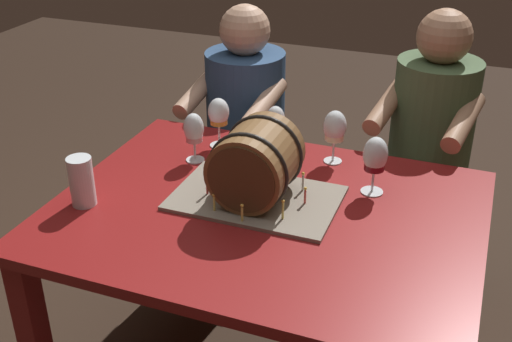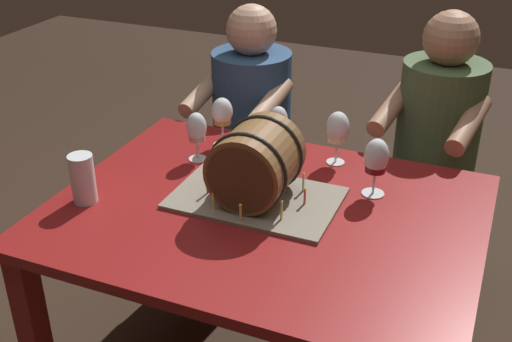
{
  "view_description": "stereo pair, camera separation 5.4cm",
  "coord_description": "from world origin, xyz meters",
  "px_view_note": "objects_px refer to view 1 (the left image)",
  "views": [
    {
      "loc": [
        0.56,
        -1.55,
        1.74
      ],
      "look_at": [
        -0.05,
        0.04,
        0.84
      ],
      "focal_mm": 45.03,
      "sensor_mm": 36.0,
      "label": 1
    },
    {
      "loc": [
        0.61,
        -1.53,
        1.74
      ],
      "look_at": [
        -0.05,
        0.04,
        0.84
      ],
      "focal_mm": 45.03,
      "sensor_mm": 36.0,
      "label": 2
    }
  ],
  "objects_px": {
    "wine_glass_rose": "(194,131)",
    "person_seated_left": "(245,146)",
    "person_seated_right": "(425,172)",
    "beer_pint": "(82,184)",
    "barrel_cake": "(256,167)",
    "wine_glass_amber": "(219,114)",
    "dining_table": "(266,238)",
    "wine_glass_red": "(375,157)",
    "wine_glass_white": "(335,128)",
    "wine_glass_empty": "(275,121)"
  },
  "relations": [
    {
      "from": "wine_glass_rose",
      "to": "person_seated_left",
      "type": "distance_m",
      "value": 0.67
    },
    {
      "from": "person_seated_right",
      "to": "wine_glass_rose",
      "type": "bearing_deg",
      "value": -141.07
    },
    {
      "from": "beer_pint",
      "to": "barrel_cake",
      "type": "bearing_deg",
      "value": 23.51
    },
    {
      "from": "barrel_cake",
      "to": "wine_glass_amber",
      "type": "xyz_separation_m",
      "value": [
        -0.26,
        0.31,
        0.01
      ]
    },
    {
      "from": "dining_table",
      "to": "wine_glass_red",
      "type": "height_order",
      "value": "wine_glass_red"
    },
    {
      "from": "wine_glass_white",
      "to": "wine_glass_rose",
      "type": "height_order",
      "value": "wine_glass_white"
    },
    {
      "from": "barrel_cake",
      "to": "person_seated_left",
      "type": "height_order",
      "value": "person_seated_left"
    },
    {
      "from": "wine_glass_red",
      "to": "beer_pint",
      "type": "xyz_separation_m",
      "value": [
        -0.8,
        -0.38,
        -0.05
      ]
    },
    {
      "from": "barrel_cake",
      "to": "person_seated_right",
      "type": "xyz_separation_m",
      "value": [
        0.43,
        0.76,
        -0.32
      ]
    },
    {
      "from": "wine_glass_rose",
      "to": "wine_glass_white",
      "type": "bearing_deg",
      "value": 19.83
    },
    {
      "from": "dining_table",
      "to": "wine_glass_white",
      "type": "xyz_separation_m",
      "value": [
        0.11,
        0.38,
        0.23
      ]
    },
    {
      "from": "wine_glass_rose",
      "to": "person_seated_left",
      "type": "bearing_deg",
      "value": 94.78
    },
    {
      "from": "wine_glass_red",
      "to": "person_seated_left",
      "type": "relative_size",
      "value": 0.17
    },
    {
      "from": "barrel_cake",
      "to": "beer_pint",
      "type": "xyz_separation_m",
      "value": [
        -0.48,
        -0.21,
        -0.05
      ]
    },
    {
      "from": "wine_glass_empty",
      "to": "person_seated_right",
      "type": "bearing_deg",
      "value": 42.95
    },
    {
      "from": "wine_glass_rose",
      "to": "beer_pint",
      "type": "height_order",
      "value": "wine_glass_rose"
    },
    {
      "from": "dining_table",
      "to": "wine_glass_red",
      "type": "bearing_deg",
      "value": 37.59
    },
    {
      "from": "wine_glass_amber",
      "to": "dining_table",
      "type": "bearing_deg",
      "value": -48.88
    },
    {
      "from": "wine_glass_red",
      "to": "dining_table",
      "type": "bearing_deg",
      "value": -142.41
    },
    {
      "from": "wine_glass_red",
      "to": "wine_glass_empty",
      "type": "bearing_deg",
      "value": 159.52
    },
    {
      "from": "wine_glass_red",
      "to": "person_seated_right",
      "type": "bearing_deg",
      "value": 79.4
    },
    {
      "from": "dining_table",
      "to": "beer_pint",
      "type": "relative_size",
      "value": 8.19
    },
    {
      "from": "wine_glass_empty",
      "to": "beer_pint",
      "type": "relative_size",
      "value": 1.18
    },
    {
      "from": "wine_glass_empty",
      "to": "person_seated_left",
      "type": "relative_size",
      "value": 0.16
    },
    {
      "from": "barrel_cake",
      "to": "wine_glass_rose",
      "type": "xyz_separation_m",
      "value": [
        -0.29,
        0.18,
        -0.0
      ]
    },
    {
      "from": "beer_pint",
      "to": "person_seated_left",
      "type": "distance_m",
      "value": 1.02
    },
    {
      "from": "wine_glass_white",
      "to": "wine_glass_rose",
      "type": "relative_size",
      "value": 1.07
    },
    {
      "from": "wine_glass_white",
      "to": "wine_glass_red",
      "type": "bearing_deg",
      "value": -43.82
    },
    {
      "from": "wine_glass_red",
      "to": "person_seated_right",
      "type": "relative_size",
      "value": 0.16
    },
    {
      "from": "wine_glass_red",
      "to": "wine_glass_empty",
      "type": "height_order",
      "value": "wine_glass_red"
    },
    {
      "from": "wine_glass_amber",
      "to": "wine_glass_empty",
      "type": "bearing_deg",
      "value": -0.14
    },
    {
      "from": "dining_table",
      "to": "wine_glass_amber",
      "type": "height_order",
      "value": "wine_glass_amber"
    },
    {
      "from": "dining_table",
      "to": "wine_glass_empty",
      "type": "height_order",
      "value": "wine_glass_empty"
    },
    {
      "from": "beer_pint",
      "to": "wine_glass_rose",
      "type": "bearing_deg",
      "value": 64.02
    },
    {
      "from": "person_seated_left",
      "to": "wine_glass_amber",
      "type": "bearing_deg",
      "value": -79.9
    },
    {
      "from": "dining_table",
      "to": "barrel_cake",
      "type": "distance_m",
      "value": 0.23
    },
    {
      "from": "person_seated_right",
      "to": "wine_glass_white",
      "type": "bearing_deg",
      "value": -123.34
    },
    {
      "from": "beer_pint",
      "to": "wine_glass_red",
      "type": "bearing_deg",
      "value": 25.48
    },
    {
      "from": "wine_glass_white",
      "to": "person_seated_right",
      "type": "bearing_deg",
      "value": 56.66
    },
    {
      "from": "wine_glass_amber",
      "to": "wine_glass_rose",
      "type": "height_order",
      "value": "wine_glass_amber"
    },
    {
      "from": "person_seated_right",
      "to": "wine_glass_empty",
      "type": "bearing_deg",
      "value": -137.05
    },
    {
      "from": "wine_glass_rose",
      "to": "person_seated_left",
      "type": "height_order",
      "value": "person_seated_left"
    },
    {
      "from": "wine_glass_amber",
      "to": "wine_glass_white",
      "type": "bearing_deg",
      "value": 3.21
    },
    {
      "from": "wine_glass_white",
      "to": "person_seated_right",
      "type": "relative_size",
      "value": 0.16
    },
    {
      "from": "person_seated_left",
      "to": "person_seated_right",
      "type": "bearing_deg",
      "value": 0.0
    },
    {
      "from": "wine_glass_rose",
      "to": "person_seated_right",
      "type": "distance_m",
      "value": 0.98
    },
    {
      "from": "wine_glass_empty",
      "to": "beer_pint",
      "type": "bearing_deg",
      "value": -129.54
    },
    {
      "from": "dining_table",
      "to": "beer_pint",
      "type": "distance_m",
      "value": 0.58
    },
    {
      "from": "wine_glass_red",
      "to": "beer_pint",
      "type": "distance_m",
      "value": 0.89
    },
    {
      "from": "wine_glass_red",
      "to": "barrel_cake",
      "type": "bearing_deg",
      "value": -151.7
    }
  ]
}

